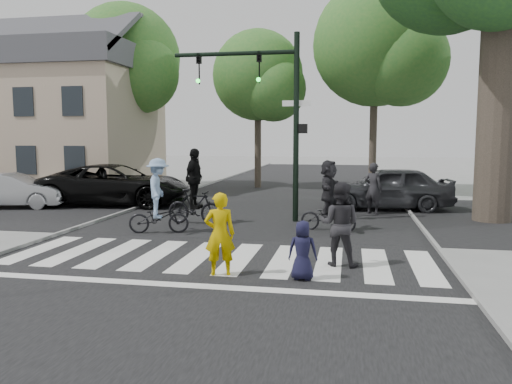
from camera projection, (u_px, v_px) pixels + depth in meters
ground at (206, 269)px, 10.38m from camera, size 120.00×120.00×0.00m
road_stem at (252, 227)px, 15.26m from camera, size 10.00×70.00×0.01m
road_cross at (268, 212)px, 18.19m from camera, size 70.00×10.00×0.01m
curb_left at (100, 220)px, 16.19m from camera, size 0.10×70.00×0.10m
curb_right at (424, 231)px, 14.33m from camera, size 0.10×70.00×0.10m
crosswalk at (214, 261)px, 11.03m from camera, size 10.00×3.85×0.01m
traffic_signal at (270, 100)px, 15.94m from camera, size 4.45×0.29×6.00m
bg_tree_0 at (49, 76)px, 27.86m from camera, size 5.46×5.20×8.97m
bg_tree_1 at (129, 63)px, 26.37m from camera, size 6.09×5.80×9.80m
bg_tree_2 at (262, 79)px, 26.30m from camera, size 5.04×4.80×8.40m
bg_tree_3 at (382, 48)px, 23.74m from camera, size 6.30×6.00×10.20m
house at (67, 116)px, 25.73m from camera, size 8.40×8.10×8.82m
pedestrian_woman at (220, 234)px, 9.83m from camera, size 0.70×0.56×1.66m
pedestrian_child at (303, 250)px, 9.53m from camera, size 0.57×0.37×1.16m
pedestrian_adult at (340, 224)px, 10.57m from camera, size 0.98×0.82×1.79m
cyclist_left at (158, 201)px, 14.16m from camera, size 1.78×1.22×2.14m
cyclist_mid at (195, 193)px, 15.66m from camera, size 1.87×1.15×2.39m
cyclist_right at (328, 200)px, 14.47m from camera, size 1.72×1.60×2.08m
car_suv at (117, 185)px, 20.06m from camera, size 6.18×3.28×1.65m
car_silver at (12, 191)px, 19.28m from camera, size 4.31×2.35×1.35m
car_grey at (387, 188)px, 18.82m from camera, size 4.97×2.34×1.64m
bystander_dark at (373, 189)px, 17.67m from camera, size 0.80×0.73×1.84m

